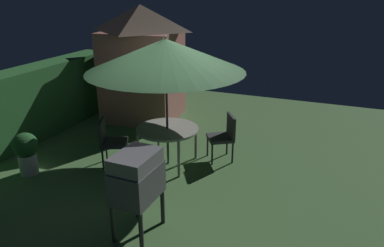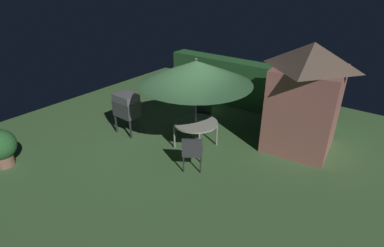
% 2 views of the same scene
% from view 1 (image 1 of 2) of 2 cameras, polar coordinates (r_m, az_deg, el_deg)
% --- Properties ---
extents(ground_plane, '(11.00, 11.00, 0.00)m').
position_cam_1_polar(ground_plane, '(6.87, -3.75, -7.53)').
color(ground_plane, '#47703D').
extents(hedge_backdrop, '(5.90, 0.65, 1.56)m').
position_cam_1_polar(hedge_backdrop, '(8.59, -25.47, 1.95)').
color(hedge_backdrop, '#28602D').
rests_on(hedge_backdrop, ground).
extents(garden_shed, '(1.87, 1.99, 2.79)m').
position_cam_1_polar(garden_shed, '(9.36, -7.64, 9.27)').
color(garden_shed, '#B26B60').
rests_on(garden_shed, ground).
extents(patio_table, '(1.16, 1.16, 0.73)m').
position_cam_1_polar(patio_table, '(6.94, -3.78, -1.18)').
color(patio_table, '#B2ADA3').
rests_on(patio_table, ground).
extents(patio_umbrella, '(2.81, 2.81, 2.42)m').
position_cam_1_polar(patio_umbrella, '(6.55, -4.08, 10.39)').
color(patio_umbrella, '#4C4C51').
rests_on(patio_umbrella, ground).
extents(bbq_grill, '(0.71, 0.52, 1.20)m').
position_cam_1_polar(bbq_grill, '(4.99, -8.50, -8.24)').
color(bbq_grill, '#47474C').
rests_on(bbq_grill, ground).
extents(chair_near_shed, '(0.64, 0.64, 0.90)m').
position_cam_1_polar(chair_near_shed, '(7.19, 5.01, -1.66)').
color(chair_near_shed, '#38383D').
rests_on(chair_near_shed, ground).
extents(chair_far_side, '(0.61, 0.61, 0.90)m').
position_cam_1_polar(chair_far_side, '(7.10, -12.53, -2.39)').
color(chair_far_side, '#38383D').
rests_on(chair_far_side, ground).
extents(potted_plant_by_grill, '(0.44, 0.44, 0.79)m').
position_cam_1_polar(potted_plant_by_grill, '(7.26, -24.07, -3.88)').
color(potted_plant_by_grill, silver).
rests_on(potted_plant_by_grill, ground).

